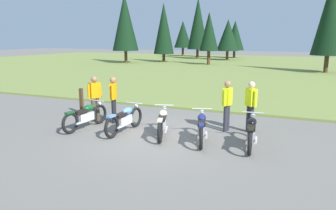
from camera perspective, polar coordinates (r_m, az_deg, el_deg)
name	(u,v)px	position (r m, az deg, el deg)	size (l,w,h in m)	color
ground_plane	(161,137)	(9.93, -1.32, -5.75)	(140.00, 140.00, 0.00)	slate
grass_moorland	(260,67)	(34.90, 16.10, 6.54)	(80.00, 44.00, 0.10)	olive
forest_treeline	(258,27)	(40.62, 15.88, 13.34)	(36.08, 23.48, 8.72)	#47331E
motorcycle_british_green	(86,116)	(11.12, -14.48, -1.87)	(0.62, 2.10, 0.88)	black
motorcycle_sky_blue	(125,119)	(10.42, -7.75, -2.51)	(0.62, 2.10, 0.88)	black
motorcycle_cream	(163,122)	(9.94, -0.98, -3.10)	(0.85, 2.03, 0.88)	black
motorcycle_navy	(202,127)	(9.47, 6.04, -3.93)	(0.80, 2.05, 0.88)	black
motorcycle_black	(251,132)	(9.25, 14.71, -4.65)	(0.62, 2.10, 0.88)	black
rider_with_back_turned	(113,97)	(11.57, -9.73, 1.45)	(0.35, 0.51, 1.67)	black
rider_near_row_end	(95,96)	(11.87, -12.97, 1.58)	(0.36, 0.50, 1.67)	#4C4233
rider_in_hivis_vest	(251,104)	(10.56, 14.59, 0.25)	(0.40, 0.44, 1.67)	#2D2D38
rider_checking_bike	(227,103)	(10.52, 10.54, 0.39)	(0.28, 0.54, 1.67)	#2D2D38
trail_marker_post	(81,101)	(13.37, -15.23, 0.71)	(0.12, 0.12, 1.03)	#47331E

